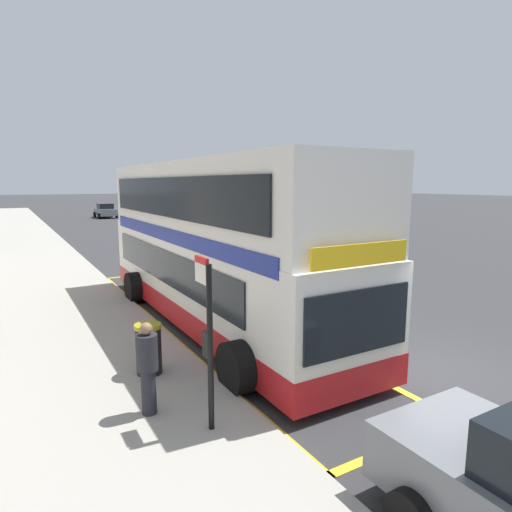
{
  "coord_description": "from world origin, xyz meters",
  "views": [
    {
      "loc": [
        -7.37,
        -5.39,
        3.85
      ],
      "look_at": [
        -1.11,
        5.42,
        1.76
      ],
      "focal_mm": 30.63,
      "sensor_mm": 36.0,
      "label": 1
    }
  ],
  "objects": [
    {
      "name": "pavement_near",
      "position": [
        -7.0,
        32.0,
        0.07
      ],
      "size": [
        6.0,
        76.0,
        0.14
      ],
      "primitive_type": "cube",
      "color": "#A39E93",
      "rests_on": "ground"
    },
    {
      "name": "bus_stop_sign",
      "position": [
        -4.87,
        0.37,
        1.7
      ],
      "size": [
        0.09,
        0.51,
        2.63
      ],
      "color": "black",
      "rests_on": "pavement_near"
    },
    {
      "name": "bus_bay_markings",
      "position": [
        -2.55,
        5.72,
        0.01
      ],
      "size": [
        2.9,
        14.26,
        0.01
      ],
      "color": "yellow",
      "rests_on": "ground"
    },
    {
      "name": "ground_plane",
      "position": [
        0.0,
        32.0,
        0.0
      ],
      "size": [
        260.0,
        260.0,
        0.0
      ],
      "primitive_type": "plane",
      "color": "#333335"
    },
    {
      "name": "parked_car_grey_far",
      "position": [
        2.63,
        45.73,
        0.8
      ],
      "size": [
        2.09,
        4.2,
        1.62
      ],
      "rotation": [
        0.0,
        0.0,
        0.05
      ],
      "color": "slate",
      "rests_on": "ground"
    },
    {
      "name": "litter_bin",
      "position": [
        -5.11,
        2.72,
        0.65
      ],
      "size": [
        0.52,
        0.52,
        1.01
      ],
      "color": "black",
      "rests_on": "pavement_near"
    },
    {
      "name": "parked_car_silver_distant",
      "position": [
        2.87,
        18.58,
        0.8
      ],
      "size": [
        2.09,
        4.2,
        1.62
      ],
      "rotation": [
        0.0,
        0.0,
        -0.01
      ],
      "color": "#B2B5BA",
      "rests_on": "ground"
    },
    {
      "name": "pedestrian_further_back",
      "position": [
        -5.56,
        1.21,
        0.97
      ],
      "size": [
        0.34,
        0.34,
        1.54
      ],
      "color": "#26262D",
      "rests_on": "pavement_near"
    },
    {
      "name": "double_decker_bus",
      "position": [
        -2.46,
        5.43,
        2.07
      ],
      "size": [
        3.27,
        11.42,
        4.4
      ],
      "color": "white",
      "rests_on": "ground"
    }
  ]
}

